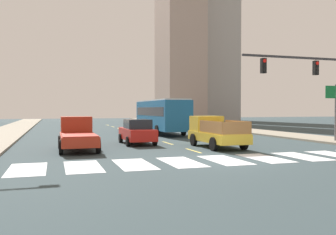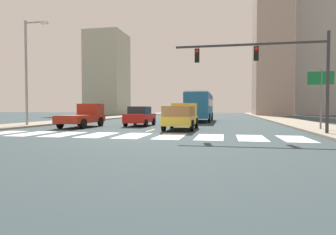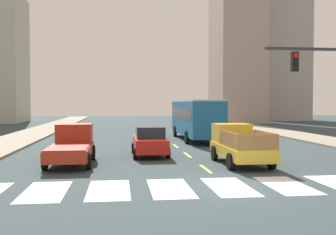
{
  "view_description": "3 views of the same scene",
  "coord_description": "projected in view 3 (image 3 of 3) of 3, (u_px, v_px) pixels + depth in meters",
  "views": [
    {
      "loc": [
        -7.73,
        -15.47,
        2.43
      ],
      "look_at": [
        2.3,
        16.15,
        1.65
      ],
      "focal_mm": 38.55,
      "sensor_mm": 36.0,
      "label": 1
    },
    {
      "loc": [
        5.2,
        -15.96,
        1.61
      ],
      "look_at": [
        0.59,
        7.41,
        0.81
      ],
      "focal_mm": 31.01,
      "sensor_mm": 36.0,
      "label": 2
    },
    {
      "loc": [
        -4.01,
        -14.21,
        3.09
      ],
      "look_at": [
        -0.13,
        17.43,
        1.91
      ],
      "focal_mm": 42.73,
      "sensor_mm": 36.0,
      "label": 3
    }
  ],
  "objects": [
    {
      "name": "lane_dash_0",
      "position": [
        206.0,
        169.0,
        18.66
      ],
      "size": [
        0.16,
        2.4,
        0.01
      ],
      "primitive_type": "cube",
      "color": "#DAC34E",
      "rests_on": "ground"
    },
    {
      "name": "block_mid_right",
      "position": [
        278.0,
        21.0,
        71.43
      ],
      "size": [
        8.99,
        9.03,
        35.31
      ],
      "primitive_type": "cube",
      "color": "#A9A5A2",
      "rests_on": "ground"
    },
    {
      "name": "lane_dash_6",
      "position": [
        152.0,
        128.0,
        48.42
      ],
      "size": [
        0.16,
        2.4,
        0.01
      ],
      "primitive_type": "cube",
      "color": "#DAC34E",
      "rests_on": "ground"
    },
    {
      "name": "lane_dash_4",
      "position": [
        161.0,
        135.0,
        38.5
      ],
      "size": [
        0.16,
        2.4,
        0.01
      ],
      "primitive_type": "cube",
      "color": "#DAC34E",
      "rests_on": "ground"
    },
    {
      "name": "sidewalk_left",
      "position": [
        11.0,
        142.0,
        31.04
      ],
      "size": [
        4.0,
        110.0,
        0.15
      ],
      "primitive_type": "cube",
      "color": "gray",
      "rests_on": "ground"
    },
    {
      "name": "crosswalk_stripe_1",
      "position": [
        45.0,
        191.0,
        13.9
      ],
      "size": [
        1.48,
        3.41,
        0.01
      ],
      "primitive_type": "cube",
      "color": "silver",
      "rests_on": "ground"
    },
    {
      "name": "crosswalk_stripe_3",
      "position": [
        170.0,
        188.0,
        14.43
      ],
      "size": [
        1.48,
        3.41,
        0.01
      ],
      "primitive_type": "cube",
      "color": "silver",
      "rests_on": "ground"
    },
    {
      "name": "pickup_stakebed",
      "position": [
        238.0,
        145.0,
        20.37
      ],
      "size": [
        2.18,
        5.2,
        1.96
      ],
      "rotation": [
        0.0,
        0.0,
        -0.0
      ],
      "color": "gold",
      "rests_on": "ground"
    },
    {
      "name": "crosswalk_stripe_2",
      "position": [
        109.0,
        190.0,
        14.16
      ],
      "size": [
        1.48,
        3.41,
        0.01
      ],
      "primitive_type": "cube",
      "color": "silver",
      "rests_on": "ground"
    },
    {
      "name": "lane_dash_5",
      "position": [
        156.0,
        131.0,
        43.46
      ],
      "size": [
        0.16,
        2.4,
        0.01
      ],
      "primitive_type": "cube",
      "color": "#DAC34E",
      "rests_on": "ground"
    },
    {
      "name": "sidewalk_right",
      "position": [
        312.0,
        138.0,
        34.05
      ],
      "size": [
        4.0,
        110.0,
        0.15
      ],
      "primitive_type": "cube",
      "color": "gray",
      "rests_on": "ground"
    },
    {
      "name": "lane_dash_3",
      "position": [
        167.0,
        140.0,
        33.54
      ],
      "size": [
        0.16,
        2.4,
        0.01
      ],
      "primitive_type": "cube",
      "color": "#DAC34E",
      "rests_on": "ground"
    },
    {
      "name": "pickup_dark",
      "position": [
        72.0,
        145.0,
        20.35
      ],
      "size": [
        2.18,
        5.2,
        1.96
      ],
      "rotation": [
        0.0,
        0.0,
        -0.02
      ],
      "color": "#A42917",
      "rests_on": "ground"
    },
    {
      "name": "crosswalk_stripe_5",
      "position": [
        286.0,
        185.0,
        14.96
      ],
      "size": [
        1.48,
        3.41,
        0.01
      ],
      "primitive_type": "cube",
      "color": "silver",
      "rests_on": "ground"
    },
    {
      "name": "lane_dash_2",
      "position": [
        176.0,
        146.0,
        28.58
      ],
      "size": [
        0.16,
        2.4,
        0.01
      ],
      "primitive_type": "cube",
      "color": "#DAC34E",
      "rests_on": "ground"
    },
    {
      "name": "lane_dash_7",
      "position": [
        149.0,
        126.0,
        53.38
      ],
      "size": [
        0.16,
        2.4,
        0.01
      ],
      "primitive_type": "cube",
      "color": "#DAC34E",
      "rests_on": "ground"
    },
    {
      "name": "lane_dash_1",
      "position": [
        187.0,
        155.0,
        23.62
      ],
      "size": [
        0.16,
        2.4,
        0.01
      ],
      "primitive_type": "cube",
      "color": "#DAC34E",
      "rests_on": "ground"
    },
    {
      "name": "ground_plane",
      "position": [
        229.0,
        187.0,
        14.7
      ],
      "size": [
        160.0,
        160.0,
        0.0
      ],
      "primitive_type": "plane",
      "color": "#303F43"
    },
    {
      "name": "city_bus",
      "position": [
        196.0,
        116.0,
        33.1
      ],
      "size": [
        2.72,
        10.8,
        3.32
      ],
      "rotation": [
        0.0,
        0.0,
        0.02
      ],
      "color": "#1B5F96",
      "rests_on": "ground"
    },
    {
      "name": "crosswalk_stripe_4",
      "position": [
        229.0,
        187.0,
        14.7
      ],
      "size": [
        1.48,
        3.41,
        0.01
      ],
      "primitive_type": "cube",
      "color": "silver",
      "rests_on": "ground"
    },
    {
      "name": "sedan_mid",
      "position": [
        150.0,
        141.0,
        23.2
      ],
      "size": [
        2.02,
        4.4,
        1.72
      ],
      "rotation": [
        0.0,
        0.0,
        -0.05
      ],
      "color": "red",
      "rests_on": "ground"
    }
  ]
}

